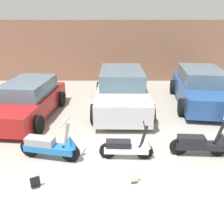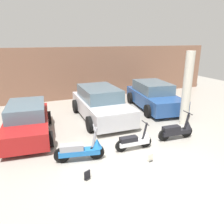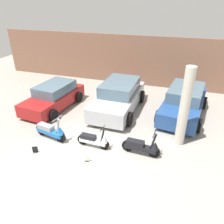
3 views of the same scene
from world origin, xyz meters
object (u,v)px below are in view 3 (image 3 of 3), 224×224
object	(u,v)px
car_rear_right	(184,102)
placard_near_left_scooter	(35,150)
scooter_front_right	(94,140)
placard_near_right_scooter	(87,159)
scooter_front_left	(51,131)
car_rear_left	(54,97)
scooter_front_center	(142,146)
support_column_side	(184,108)
car_rear_center	(119,97)

from	to	relation	value
car_rear_right	placard_near_left_scooter	world-z (taller)	car_rear_right
scooter_front_right	placard_near_right_scooter	size ratio (longest dim) A/B	5.25
car_rear_right	placard_near_left_scooter	distance (m)	7.26
scooter_front_left	placard_near_left_scooter	distance (m)	1.06
placard_near_left_scooter	scooter_front_left	bearing A→B (deg)	83.35
scooter_front_left	car_rear_left	xyz separation A→B (m)	(-1.48, 2.67, 0.22)
car_rear_right	car_rear_left	bearing A→B (deg)	-71.52
scooter_front_center	support_column_side	bearing A→B (deg)	45.49
support_column_side	scooter_front_center	bearing A→B (deg)	-137.47
placard_near_left_scooter	placard_near_right_scooter	distance (m)	2.11
scooter_front_right	car_rear_right	bearing A→B (deg)	52.44
scooter_front_center	support_column_side	world-z (taller)	support_column_side
scooter_front_right	support_column_side	xyz separation A→B (m)	(3.18, 1.32, 1.27)
placard_near_right_scooter	scooter_front_right	bearing A→B (deg)	94.37
car_rear_center	scooter_front_right	bearing A→B (deg)	1.49
scooter_front_left	scooter_front_center	world-z (taller)	scooter_front_left
placard_near_right_scooter	car_rear_right	bearing A→B (deg)	56.90
scooter_front_center	car_rear_left	bearing A→B (deg)	157.65
scooter_front_right	placard_near_right_scooter	distance (m)	0.92
scooter_front_left	car_rear_center	world-z (taller)	car_rear_center
scooter_front_center	car_rear_right	size ratio (longest dim) A/B	0.34
scooter_front_left	placard_near_left_scooter	xyz separation A→B (m)	(-0.12, -1.02, -0.28)
placard_near_right_scooter	scooter_front_center	bearing A→B (deg)	29.43
car_rear_left	car_rear_right	xyz separation A→B (m)	(6.62, 1.29, 0.07)
scooter_front_left	car_rear_center	xyz separation A→B (m)	(1.88, 3.51, 0.32)
scooter_front_center	car_rear_center	distance (m)	3.88
scooter_front_right	car_rear_right	size ratio (longest dim) A/B	0.31
car_rear_right	support_column_side	size ratio (longest dim) A/B	1.36
placard_near_left_scooter	car_rear_right	bearing A→B (deg)	43.46
scooter_front_left	scooter_front_right	world-z (taller)	scooter_front_left
scooter_front_right	scooter_front_center	distance (m)	1.90
car_rear_center	car_rear_right	xyz separation A→B (m)	(3.26, 0.45, -0.03)
scooter_front_right	car_rear_center	xyz separation A→B (m)	(-0.04, 3.48, 0.38)
car_rear_right	support_column_side	bearing A→B (deg)	6.77
car_rear_center	car_rear_left	bearing A→B (deg)	-75.27
scooter_front_right	car_rear_left	distance (m)	4.32
scooter_front_right	scooter_front_left	bearing A→B (deg)	-177.48
car_rear_left	car_rear_center	world-z (taller)	car_rear_center
scooter_front_center	car_rear_right	bearing A→B (deg)	73.77
scooter_front_left	placard_near_right_scooter	distance (m)	2.19
placard_near_right_scooter	support_column_side	size ratio (longest dim) A/B	0.08
placard_near_left_scooter	support_column_side	bearing A→B (deg)	24.37
car_rear_left	support_column_side	distance (m)	6.79
placard_near_left_scooter	car_rear_center	bearing A→B (deg)	66.19
scooter_front_left	car_rear_right	distance (m)	6.49
scooter_front_right	placard_near_left_scooter	distance (m)	2.30
car_rear_right	support_column_side	xyz separation A→B (m)	(-0.03, -2.61, 0.93)
scooter_front_left	scooter_front_right	bearing A→B (deg)	11.93
car_rear_left	scooter_front_center	bearing A→B (deg)	70.26
placard_near_left_scooter	support_column_side	xyz separation A→B (m)	(5.22, 2.37, 1.49)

